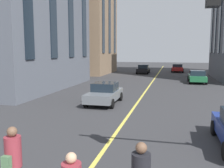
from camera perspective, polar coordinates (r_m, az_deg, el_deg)
The scene contains 7 objects.
lane_centre_line at distance 21.48m, azimuth 7.41°, elevation -1.95°, with size 80.00×0.16×0.01m.
car_black_far at distance 40.08m, azimuth 7.13°, elevation 3.41°, with size 3.90×1.89×1.40m.
car_red_mid at distance 43.92m, azimuth 14.64°, elevation 3.58°, with size 4.40×1.95×1.37m.
car_green_parked_b at distance 29.30m, azimuth 18.78°, elevation 1.59°, with size 3.90×1.89×1.40m.
car_grey_oncoming at distance 16.80m, azimuth -1.73°, elevation -2.12°, with size 3.90×1.89×1.40m.
pedestrian_companion at distance 6.49m, azimuth -21.49°, elevation -16.60°, with size 0.50×0.38×1.80m.
building_left_far at distance 42.05m, azimuth -8.38°, elevation 18.41°, with size 10.59×11.25×23.07m.
Camera 1 is at (-1.07, -2.32, 3.49)m, focal length 40.20 mm.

